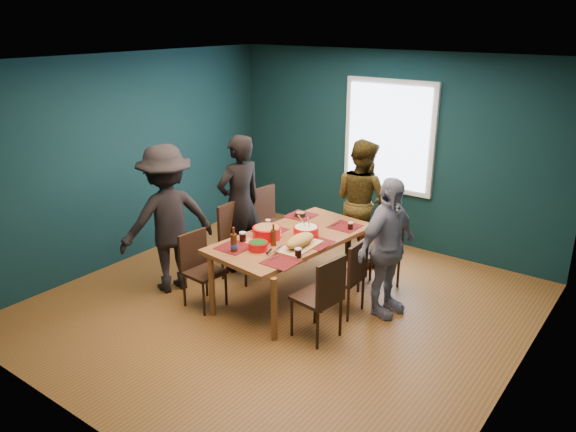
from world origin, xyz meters
name	(u,v)px	position (x,y,z in m)	size (l,w,h in m)	color
room	(296,185)	(0.00, 0.27, 1.37)	(5.01, 5.01, 2.71)	brown
dining_table	(292,242)	(-0.07, 0.30, 0.67)	(1.19, 2.05, 0.74)	#99542E
chair_left_far	(268,217)	(-1.02, 1.06, 0.56)	(0.48, 0.48, 0.95)	black
chair_left_mid	(237,235)	(-0.93, 0.31, 0.56)	(0.45, 0.45, 0.95)	black
chair_left_near	(199,263)	(-0.79, -0.49, 0.50)	(0.42, 0.42, 0.86)	black
chair_right_far	(387,249)	(0.77, 1.03, 0.54)	(0.46, 0.46, 0.93)	black
chair_right_mid	(350,272)	(0.69, 0.32, 0.50)	(0.40, 0.40, 0.86)	black
chair_right_near	(323,292)	(0.74, -0.30, 0.53)	(0.47, 0.47, 0.91)	black
person_far_left	(240,204)	(-1.05, 0.51, 0.88)	(0.64, 0.42, 1.77)	black
person_back	(362,201)	(0.05, 1.69, 0.82)	(0.80, 0.62, 1.65)	black
person_right	(387,248)	(0.99, 0.56, 0.78)	(0.91, 0.38, 1.56)	silver
person_near_left	(167,219)	(-1.36, -0.41, 0.88)	(1.14, 0.65, 1.76)	black
bowl_salad	(267,232)	(-0.28, 0.09, 0.81)	(0.32, 0.32, 0.13)	red
bowl_dumpling	(306,231)	(0.05, 0.39, 0.81)	(0.29, 0.29, 0.27)	red
bowl_herbs	(258,246)	(-0.14, -0.23, 0.79)	(0.21, 0.21, 0.09)	red
cutting_board	(300,242)	(0.19, 0.08, 0.81)	(0.33, 0.68, 0.15)	#DBC376
small_bowl	(300,214)	(-0.39, 0.90, 0.77)	(0.14, 0.14, 0.06)	black
beer_bottle_a	(234,243)	(-0.32, -0.42, 0.84)	(0.08, 0.08, 0.28)	#441D0C
beer_bottle_b	(273,237)	(-0.09, -0.03, 0.84)	(0.06, 0.06, 0.25)	#441D0C
cola_glass_a	(243,236)	(-0.43, -0.15, 0.80)	(0.08, 0.08, 0.11)	black
cola_glass_b	(298,252)	(0.32, -0.14, 0.80)	(0.07, 0.07, 0.10)	black
cola_glass_c	(350,226)	(0.35, 0.89, 0.79)	(0.06, 0.06, 0.09)	black
cola_glass_d	(268,223)	(-0.49, 0.37, 0.79)	(0.07, 0.07, 0.09)	black
napkin_a	(321,244)	(0.33, 0.30, 0.74)	(0.16, 0.16, 0.00)	#EF7564
napkin_b	(248,241)	(-0.40, -0.10, 0.74)	(0.13, 0.13, 0.00)	#EF7564
napkin_c	(284,264)	(0.31, -0.37, 0.74)	(0.12, 0.12, 0.00)	#EF7564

